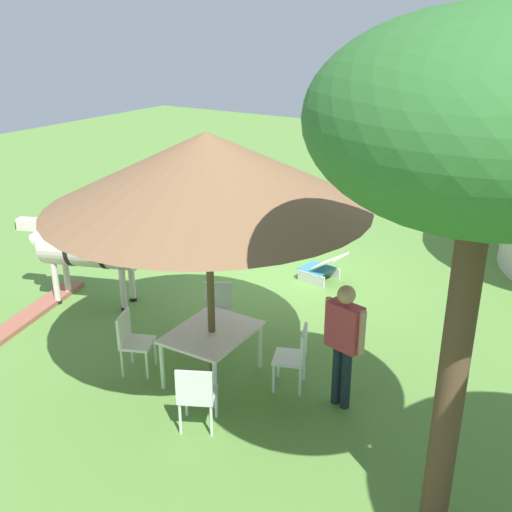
# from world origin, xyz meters

# --- Properties ---
(ground_plane) EXTENTS (36.00, 36.00, 0.00)m
(ground_plane) POSITION_xyz_m (0.00, 0.00, 0.00)
(ground_plane) COLOR #5C8A3C
(shade_umbrella) EXTENTS (4.11, 4.11, 3.45)m
(shade_umbrella) POSITION_xyz_m (3.25, 0.94, 2.97)
(shade_umbrella) COLOR brown
(shade_umbrella) RESTS_ON ground_plane
(patio_dining_table) EXTENTS (1.27, 1.01, 0.74)m
(patio_dining_table) POSITION_xyz_m (3.25, 0.94, 0.66)
(patio_dining_table) COLOR silver
(patio_dining_table) RESTS_ON ground_plane
(patio_chair_east_end) EXTENTS (0.57, 0.56, 0.90)m
(patio_chair_east_end) POSITION_xyz_m (3.70, -0.13, 0.52)
(patio_chair_east_end) COLOR white
(patio_chair_east_end) RESTS_ON ground_plane
(patio_chair_west_end) EXTENTS (0.57, 0.58, 0.90)m
(patio_chair_west_end) POSITION_xyz_m (4.29, 1.46, 0.52)
(patio_chair_west_end) COLOR silver
(patio_chair_west_end) RESTS_ON ground_plane
(patio_chair_near_hut) EXTENTS (0.56, 0.55, 0.90)m
(patio_chair_near_hut) POSITION_xyz_m (2.84, 2.03, 0.52)
(patio_chair_near_hut) COLOR white
(patio_chair_near_hut) RESTS_ON ground_plane
(patio_chair_near_lawn) EXTENTS (0.59, 0.59, 0.90)m
(patio_chair_near_lawn) POSITION_xyz_m (2.26, 0.34, 0.52)
(patio_chair_near_lawn) COLOR silver
(patio_chair_near_lawn) RESTS_ON ground_plane
(guest_beside_umbrella) EXTENTS (0.31, 0.60, 1.71)m
(guest_beside_umbrella) POSITION_xyz_m (2.88, 2.73, 1.03)
(guest_beside_umbrella) COLOR black
(guest_beside_umbrella) RESTS_ON ground_plane
(standing_watcher) EXTENTS (0.42, 0.50, 1.64)m
(standing_watcher) POSITION_xyz_m (-1.60, -2.19, 0.99)
(standing_watcher) COLOR black
(standing_watcher) RESTS_ON ground_plane
(striped_lounge_chair) EXTENTS (0.65, 0.88, 0.62)m
(striped_lounge_chair) POSITION_xyz_m (-0.58, 0.74, 0.25)
(striped_lounge_chair) COLOR teal
(striped_lounge_chair) RESTS_ON ground_plane
(zebra_nearest_camera) EXTENTS (1.72, 1.54, 1.51)m
(zebra_nearest_camera) POSITION_xyz_m (-2.80, -0.87, 0.97)
(zebra_nearest_camera) COLOR silver
(zebra_nearest_camera) RESTS_ON ground_plane
(zebra_by_umbrella) EXTENTS (1.22, 2.23, 1.57)m
(zebra_by_umbrella) POSITION_xyz_m (2.42, -2.30, 1.03)
(zebra_by_umbrella) COLOR silver
(zebra_by_umbrella) RESTS_ON ground_plane
(acacia_tree_behind_hut) EXTENTS (2.80, 2.80, 4.85)m
(acacia_tree_behind_hut) POSITION_xyz_m (4.30, 4.37, 3.97)
(acacia_tree_behind_hut) COLOR #503727
(acacia_tree_behind_hut) RESTS_ON ground_plane
(brick_patio_kerb) EXTENTS (2.80, 1.07, 0.08)m
(brick_patio_kerb) POSITION_xyz_m (3.42, -2.76, 0.04)
(brick_patio_kerb) COLOR #9D5947
(brick_patio_kerb) RESTS_ON ground_plane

